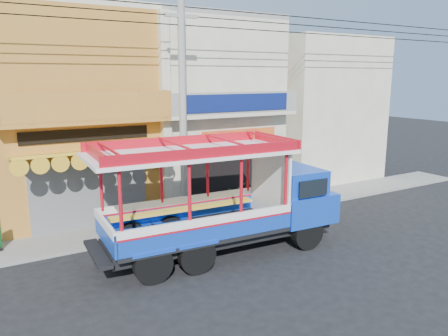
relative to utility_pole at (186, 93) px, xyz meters
name	(u,v)px	position (x,y,z in m)	size (l,w,h in m)	color
ground	(258,254)	(0.85, -3.30, -5.03)	(90.00, 90.00, 0.00)	black
sidewalk	(200,218)	(0.85, 0.70, -4.97)	(30.00, 2.00, 0.12)	slate
shophouse_left	(68,113)	(-3.15, 4.66, -0.92)	(6.00, 7.50, 8.24)	#B17527
shophouse_right	(198,108)	(2.85, 4.66, -0.93)	(6.00, 6.75, 8.24)	beige
party_pilaster	(166,119)	(-0.15, 1.55, -1.03)	(0.35, 0.30, 8.00)	beige
filler_building_right	(309,109)	(9.85, 4.70, -1.23)	(6.00, 6.00, 7.60)	beige
utility_pole	(186,93)	(0.00, 0.00, 0.00)	(28.00, 0.26, 9.00)	gray
songthaew_truck	(236,197)	(0.44, -2.64, -3.25)	(8.04, 3.01, 3.70)	black
potted_plant_a	(235,195)	(2.73, 1.10, -4.39)	(0.94, 0.81, 1.04)	#195820
potted_plant_c	(277,190)	(4.94, 1.07, -4.45)	(0.52, 0.52, 0.92)	#195820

